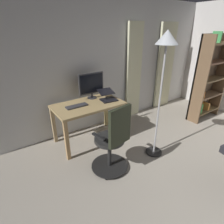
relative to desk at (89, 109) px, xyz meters
name	(u,v)px	position (x,y,z in m)	size (l,w,h in m)	color
back_room_partition	(115,64)	(-0.96, -0.50, 0.64)	(5.07, 0.10, 2.56)	silver
curtain_left_panel	(165,67)	(-2.45, -0.39, 0.41)	(0.54, 0.06, 2.10)	beige
curtain_right_panel	(134,73)	(-1.39, -0.39, 0.41)	(0.40, 0.06, 2.10)	beige
desk	(89,109)	(0.00, 0.00, 0.00)	(1.23, 0.70, 0.74)	tan
office_chair	(113,143)	(0.12, 0.94, -0.14)	(0.56, 0.56, 1.08)	black
computer_monitor	(91,84)	(-0.21, -0.23, 0.38)	(0.51, 0.18, 0.48)	#333338
computer_keyboard	(77,106)	(0.22, 0.00, 0.12)	(0.38, 0.13, 0.02)	#333338
laptop	(108,97)	(-0.40, 0.02, 0.16)	(0.33, 0.39, 0.17)	black
bookshelf	(208,79)	(-2.69, 0.65, 0.29)	(0.88, 0.30, 1.92)	brown
floor_lamp	(165,55)	(-0.71, 1.00, 1.00)	(0.31, 0.31, 1.97)	black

